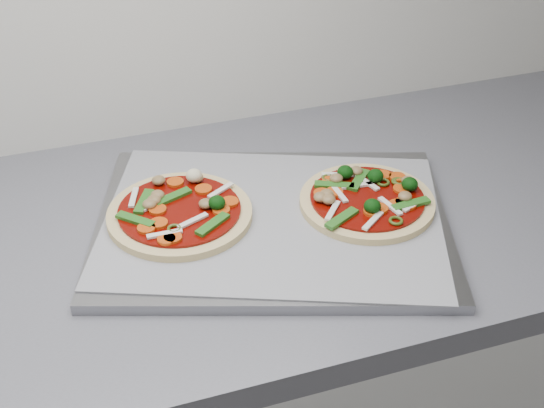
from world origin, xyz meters
name	(u,v)px	position (x,y,z in m)	size (l,w,h in m)	color
baking_tray	(273,223)	(-0.67, 1.27, 0.91)	(0.49, 0.36, 0.02)	gray
parchment	(273,218)	(-0.67, 1.27, 0.92)	(0.47, 0.34, 0.00)	gray
pizza_left	(180,211)	(-0.79, 1.32, 0.93)	(0.25, 0.25, 0.03)	#D5BB7C
pizza_right	(367,198)	(-0.53, 1.26, 0.93)	(0.22, 0.22, 0.03)	#D5BB7C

